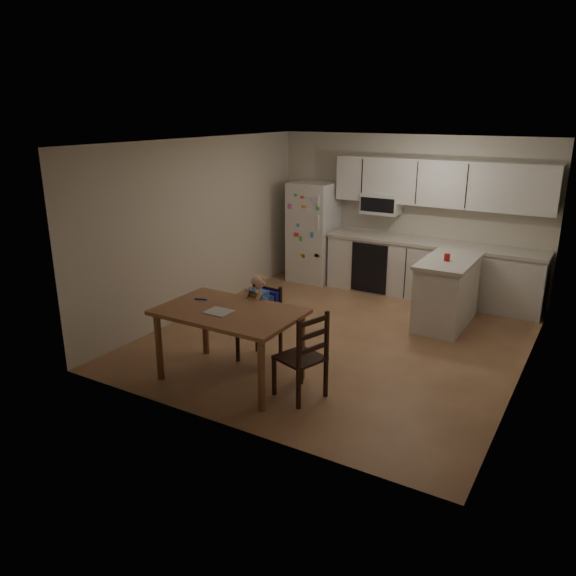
% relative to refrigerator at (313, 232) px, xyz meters
% --- Properties ---
extents(room, '(4.52, 5.01, 2.51)m').
position_rel_refrigerator_xyz_m(room, '(1.55, -1.67, 0.40)').
color(room, '#8D5E3E').
rests_on(room, ground).
extents(refrigerator, '(0.72, 0.70, 1.70)m').
position_rel_refrigerator_xyz_m(refrigerator, '(0.00, 0.00, 0.00)').
color(refrigerator, silver).
rests_on(refrigerator, ground).
extents(kitchen_run, '(3.37, 0.62, 2.15)m').
position_rel_refrigerator_xyz_m(kitchen_run, '(2.05, 0.09, 0.03)').
color(kitchen_run, silver).
rests_on(kitchen_run, ground).
extents(kitchen_island, '(0.66, 1.26, 0.93)m').
position_rel_refrigerator_xyz_m(kitchen_island, '(2.60, -0.96, -0.38)').
color(kitchen_island, silver).
rests_on(kitchen_island, ground).
extents(red_cup, '(0.08, 0.08, 0.10)m').
position_rel_refrigerator_xyz_m(red_cup, '(2.59, -1.06, 0.13)').
color(red_cup, '#B31817').
rests_on(red_cup, kitchen_island).
extents(dining_table, '(1.52, 0.98, 0.81)m').
position_rel_refrigerator_xyz_m(dining_table, '(1.03, -3.84, -0.15)').
color(dining_table, brown).
rests_on(dining_table, ground).
extents(napkin, '(0.27, 0.23, 0.01)m').
position_rel_refrigerator_xyz_m(napkin, '(0.98, -3.95, -0.03)').
color(napkin, '#B7B7BC').
rests_on(napkin, dining_table).
extents(toddler_spoon, '(0.12, 0.06, 0.02)m').
position_rel_refrigerator_xyz_m(toddler_spoon, '(0.54, -3.73, -0.03)').
color(toddler_spoon, '#1C1AC2').
rests_on(toddler_spoon, dining_table).
extents(chair_booster, '(0.44, 0.44, 1.07)m').
position_rel_refrigerator_xyz_m(chair_booster, '(1.04, -3.22, -0.21)').
color(chair_booster, black).
rests_on(chair_booster, ground).
extents(chair_side, '(0.53, 0.53, 0.95)m').
position_rel_refrigerator_xyz_m(chair_side, '(1.97, -3.82, -0.31)').
color(chair_side, black).
rests_on(chair_side, ground).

